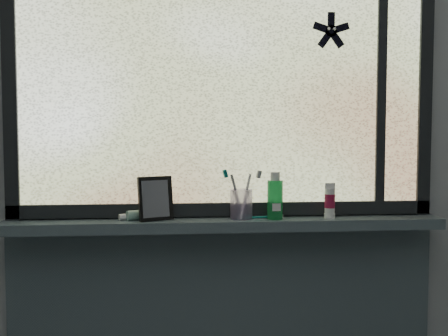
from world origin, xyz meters
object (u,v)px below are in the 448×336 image
Objects in this scene: toothbrush_cup at (241,204)px; cream_tube at (330,199)px; mouthwash_bottle at (275,196)px; vanity_mirror at (156,198)px.

toothbrush_cup is 1.15× the size of cream_tube.
mouthwash_bottle is (0.12, -0.02, 0.03)m from toothbrush_cup.
cream_tube is at bearing -24.84° from vanity_mirror.
mouthwash_bottle is 0.21m from cream_tube.
toothbrush_cup is at bearing -21.89° from vanity_mirror.
mouthwash_bottle is at bearing -178.40° from cream_tube.
mouthwash_bottle is at bearing -10.93° from toothbrush_cup.
cream_tube is (0.65, -0.00, -0.01)m from vanity_mirror.
vanity_mirror is 1.11× the size of mouthwash_bottle.
toothbrush_cup is 0.33m from cream_tube.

